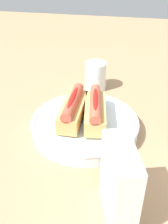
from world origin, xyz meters
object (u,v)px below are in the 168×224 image
at_px(hotdog_back, 95,110).
at_px(napkin_box, 119,184).
at_px(hotdog_front, 73,109).
at_px(serving_bowl, 84,124).
at_px(water_glass, 96,77).

height_order(hotdog_back, napkin_box, napkin_box).
xyz_separation_m(hotdog_front, hotdog_back, (-0.00, 0.05, 0.00)).
distance_m(hotdog_front, napkin_box, 0.26).
height_order(serving_bowl, hotdog_back, hotdog_back).
relative_size(serving_bowl, hotdog_back, 1.76).
relative_size(water_glass, napkin_box, 0.60).
bearing_deg(hotdog_front, hotdog_back, 92.98).
height_order(hotdog_front, napkin_box, napkin_box).
xyz_separation_m(serving_bowl, hotdog_back, (-0.00, 0.03, 0.04)).
relative_size(hotdog_front, water_glass, 1.67).
bearing_deg(water_glass, serving_bowl, 1.52).
relative_size(serving_bowl, napkin_box, 1.83).
bearing_deg(serving_bowl, napkin_box, 24.28).
distance_m(serving_bowl, hotdog_front, 0.05).
xyz_separation_m(serving_bowl, water_glass, (-0.23, -0.01, 0.02)).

